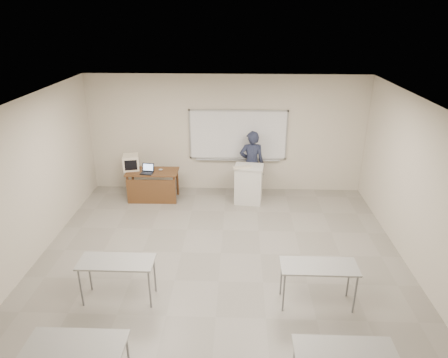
{
  "coord_description": "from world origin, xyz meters",
  "views": [
    {
      "loc": [
        0.31,
        -5.75,
        4.39
      ],
      "look_at": [
        0.01,
        2.2,
        1.03
      ],
      "focal_mm": 32.0,
      "sensor_mm": 36.0,
      "label": 1
    }
  ],
  "objects_px": {
    "podium": "(249,184)",
    "crt_monitor": "(131,162)",
    "mouse": "(161,170)",
    "keyboard": "(243,167)",
    "presenter": "(252,163)",
    "whiteboard": "(238,136)",
    "laptop": "(147,171)",
    "instructor_desk": "(152,181)"
  },
  "relations": [
    {
      "from": "instructor_desk",
      "to": "presenter",
      "type": "bearing_deg",
      "value": 10.01
    },
    {
      "from": "whiteboard",
      "to": "laptop",
      "type": "xyz_separation_m",
      "value": [
        -2.2,
        -0.8,
        -0.68
      ]
    },
    {
      "from": "whiteboard",
      "to": "podium",
      "type": "height_order",
      "value": "whiteboard"
    },
    {
      "from": "instructor_desk",
      "to": "crt_monitor",
      "type": "bearing_deg",
      "value": 156.08
    },
    {
      "from": "instructor_desk",
      "to": "keyboard",
      "type": "distance_m",
      "value": 2.27
    },
    {
      "from": "whiteboard",
      "to": "crt_monitor",
      "type": "relative_size",
      "value": 5.66
    },
    {
      "from": "presenter",
      "to": "whiteboard",
      "type": "bearing_deg",
      "value": -43.98
    },
    {
      "from": "crt_monitor",
      "to": "keyboard",
      "type": "bearing_deg",
      "value": -19.84
    },
    {
      "from": "instructor_desk",
      "to": "mouse",
      "type": "xyz_separation_m",
      "value": [
        0.2,
        0.16,
        0.25
      ]
    },
    {
      "from": "mouse",
      "to": "crt_monitor",
      "type": "bearing_deg",
      "value": -178.36
    },
    {
      "from": "whiteboard",
      "to": "instructor_desk",
      "type": "distance_m",
      "value": 2.44
    },
    {
      "from": "laptop",
      "to": "keyboard",
      "type": "xyz_separation_m",
      "value": [
        2.32,
        -0.09,
        0.17
      ]
    },
    {
      "from": "laptop",
      "to": "crt_monitor",
      "type": "bearing_deg",
      "value": 157.81
    },
    {
      "from": "whiteboard",
      "to": "mouse",
      "type": "height_order",
      "value": "whiteboard"
    },
    {
      "from": "instructor_desk",
      "to": "laptop",
      "type": "height_order",
      "value": "laptop"
    },
    {
      "from": "whiteboard",
      "to": "presenter",
      "type": "xyz_separation_m",
      "value": [
        0.35,
        -0.3,
        -0.63
      ]
    },
    {
      "from": "instructor_desk",
      "to": "keyboard",
      "type": "height_order",
      "value": "keyboard"
    },
    {
      "from": "crt_monitor",
      "to": "keyboard",
      "type": "distance_m",
      "value": 2.8
    },
    {
      "from": "keyboard",
      "to": "whiteboard",
      "type": "bearing_deg",
      "value": 78.88
    },
    {
      "from": "podium",
      "to": "presenter",
      "type": "relative_size",
      "value": 0.56
    },
    {
      "from": "podium",
      "to": "whiteboard",
      "type": "bearing_deg",
      "value": 117.17
    },
    {
      "from": "keyboard",
      "to": "presenter",
      "type": "distance_m",
      "value": 0.64
    },
    {
      "from": "podium",
      "to": "crt_monitor",
      "type": "height_order",
      "value": "crt_monitor"
    },
    {
      "from": "podium",
      "to": "mouse",
      "type": "xyz_separation_m",
      "value": [
        -2.17,
        0.15,
        0.29
      ]
    },
    {
      "from": "laptop",
      "to": "presenter",
      "type": "xyz_separation_m",
      "value": [
        2.55,
        0.49,
        0.04
      ]
    },
    {
      "from": "whiteboard",
      "to": "keyboard",
      "type": "bearing_deg",
      "value": -82.02
    },
    {
      "from": "crt_monitor",
      "to": "instructor_desk",
      "type": "bearing_deg",
      "value": -35.78
    },
    {
      "from": "mouse",
      "to": "keyboard",
      "type": "bearing_deg",
      "value": -0.22
    },
    {
      "from": "presenter",
      "to": "mouse",
      "type": "bearing_deg",
      "value": 4.87
    },
    {
      "from": "instructor_desk",
      "to": "mouse",
      "type": "relative_size",
      "value": 11.99
    },
    {
      "from": "podium",
      "to": "mouse",
      "type": "height_order",
      "value": "podium"
    },
    {
      "from": "mouse",
      "to": "keyboard",
      "type": "height_order",
      "value": "keyboard"
    },
    {
      "from": "presenter",
      "to": "crt_monitor",
      "type": "bearing_deg",
      "value": 1.48
    },
    {
      "from": "crt_monitor",
      "to": "presenter",
      "type": "bearing_deg",
      "value": -8.21
    },
    {
      "from": "laptop",
      "to": "mouse",
      "type": "height_order",
      "value": "laptop"
    },
    {
      "from": "presenter",
      "to": "keyboard",
      "type": "bearing_deg",
      "value": 65.69
    },
    {
      "from": "podium",
      "to": "presenter",
      "type": "height_order",
      "value": "presenter"
    },
    {
      "from": "instructor_desk",
      "to": "keyboard",
      "type": "bearing_deg",
      "value": -3.75
    },
    {
      "from": "instructor_desk",
      "to": "whiteboard",
      "type": "bearing_deg",
      "value": 19.41
    },
    {
      "from": "laptop",
      "to": "mouse",
      "type": "distance_m",
      "value": 0.35
    },
    {
      "from": "instructor_desk",
      "to": "keyboard",
      "type": "relative_size",
      "value": 2.8
    },
    {
      "from": "podium",
      "to": "mouse",
      "type": "relative_size",
      "value": 9.1
    }
  ]
}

